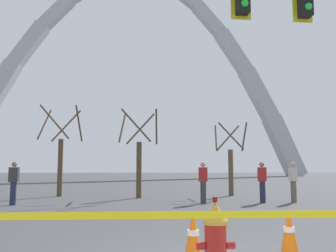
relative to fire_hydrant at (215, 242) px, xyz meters
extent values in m
cylinder|color=maroon|center=(0.00, -0.01, -0.11)|extent=(0.26, 0.26, 0.62)
cylinder|color=#A8842D|center=(0.00, -0.01, 0.22)|extent=(0.30, 0.30, 0.04)
cone|color=#A8842D|center=(0.00, -0.01, 0.35)|extent=(0.30, 0.30, 0.22)
cylinder|color=#5E0F0D|center=(0.00, -0.01, 0.49)|extent=(0.06, 0.06, 0.06)
cylinder|color=maroon|center=(-0.18, -0.01, -0.04)|extent=(0.10, 0.09, 0.09)
cylinder|color=maroon|center=(0.18, -0.01, -0.04)|extent=(0.10, 0.09, 0.09)
cylinder|color=maroon|center=(0.00, 0.19, -0.14)|extent=(0.13, 0.14, 0.13)
cylinder|color=#5E0F0D|center=(0.00, 0.27, -0.14)|extent=(0.15, 0.03, 0.15)
cube|color=yellow|center=(-0.32, -0.28, 0.35)|extent=(5.95, 0.31, 0.08)
cone|color=orange|center=(1.40, 1.08, -0.09)|extent=(0.28, 0.28, 0.70)
cylinder|color=white|center=(1.40, 1.08, -0.05)|extent=(0.17, 0.17, 0.08)
cone|color=orange|center=(-0.09, 0.96, -0.09)|extent=(0.28, 0.28, 0.70)
cylinder|color=white|center=(-0.09, 0.96, -0.05)|extent=(0.17, 0.17, 0.08)
cube|color=gold|center=(2.76, 3.03, 4.58)|extent=(0.44, 0.03, 1.04)
sphere|color=green|center=(2.76, 2.76, 4.30)|extent=(0.16, 0.16, 0.16)
sphere|color=green|center=(1.36, 2.76, 4.30)|extent=(0.16, 0.16, 0.16)
cube|color=#B2B5BC|center=(-18.20, 60.34, 22.21)|extent=(6.60, 2.35, 8.35)
cube|color=#B2B5BC|center=(-13.62, 60.34, 28.31)|extent=(6.22, 2.10, 6.69)
cube|color=#B2B5BC|center=(13.84, 60.34, 28.31)|extent=(6.22, 2.10, 6.69)
cube|color=#B2B5BC|center=(18.42, 60.34, 22.21)|extent=(6.60, 2.35, 8.35)
cube|color=#B2B5BC|center=(22.99, 60.34, 14.36)|extent=(6.93, 2.60, 10.02)
cube|color=#B2B5BC|center=(27.57, 60.34, 4.77)|extent=(7.23, 2.85, 11.70)
cylinder|color=brown|center=(-4.24, 14.17, 0.92)|extent=(0.24, 0.24, 2.77)
cylinder|color=brown|center=(-5.09, 14.33, 3.05)|extent=(0.37, 1.49, 1.65)
cylinder|color=brown|center=(-3.38, 14.08, 3.05)|extent=(0.23, 1.50, 1.65)
cylinder|color=brown|center=(-4.16, 15.02, 3.05)|extent=(1.50, 0.23, 1.65)
cylinder|color=brown|center=(-4.43, 13.32, 3.05)|extent=(1.48, 0.40, 1.65)
cylinder|color=brown|center=(-0.47, 12.72, 0.81)|extent=(0.24, 0.24, 2.55)
cylinder|color=brown|center=(-1.25, 12.87, 2.78)|extent=(0.35, 1.38, 1.53)
cylinder|color=brown|center=(0.32, 12.64, 2.78)|extent=(0.22, 1.39, 1.53)
cylinder|color=brown|center=(-0.39, 13.51, 2.78)|extent=(1.39, 0.22, 1.53)
cylinder|color=brown|center=(-0.64, 11.94, 2.78)|extent=(1.37, 0.38, 1.53)
cylinder|color=brown|center=(4.09, 13.58, 0.67)|extent=(0.24, 0.24, 2.27)
cylinder|color=brown|center=(3.40, 13.72, 2.43)|extent=(0.32, 1.23, 1.37)
cylinder|color=brown|center=(4.80, 13.51, 2.43)|extent=(0.20, 1.24, 1.37)
cylinder|color=brown|center=(4.16, 14.29, 2.43)|extent=(1.24, 0.20, 1.37)
cylinder|color=brown|center=(3.94, 12.89, 2.43)|extent=(1.23, 0.35, 1.37)
cylinder|color=brown|center=(5.55, 9.80, -0.05)|extent=(0.22, 0.22, 0.84)
cube|color=beige|center=(5.55, 9.80, 0.64)|extent=(0.39, 0.34, 0.54)
sphere|color=tan|center=(5.55, 9.80, 1.02)|extent=(0.20, 0.20, 0.20)
cylinder|color=#232847|center=(-5.17, 9.93, -0.05)|extent=(0.22, 0.22, 0.84)
cube|color=#333338|center=(-5.17, 9.93, 0.64)|extent=(0.36, 0.23, 0.54)
sphere|color=#936B4C|center=(-5.17, 9.93, 1.02)|extent=(0.20, 0.20, 0.20)
cylinder|color=#38383D|center=(1.91, 9.82, -0.05)|extent=(0.22, 0.22, 0.84)
cube|color=#B22323|center=(1.91, 9.82, 0.64)|extent=(0.38, 0.28, 0.54)
sphere|color=tan|center=(1.91, 9.82, 1.02)|extent=(0.20, 0.20, 0.20)
cylinder|color=#232847|center=(4.26, 9.76, -0.05)|extent=(0.22, 0.22, 0.84)
cube|color=#B22323|center=(4.26, 9.76, 0.64)|extent=(0.39, 0.32, 0.54)
sphere|color=#936B4C|center=(4.26, 9.76, 1.02)|extent=(0.20, 0.20, 0.20)
camera|label=1|loc=(-1.07, -4.44, 0.86)|focal=39.75mm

